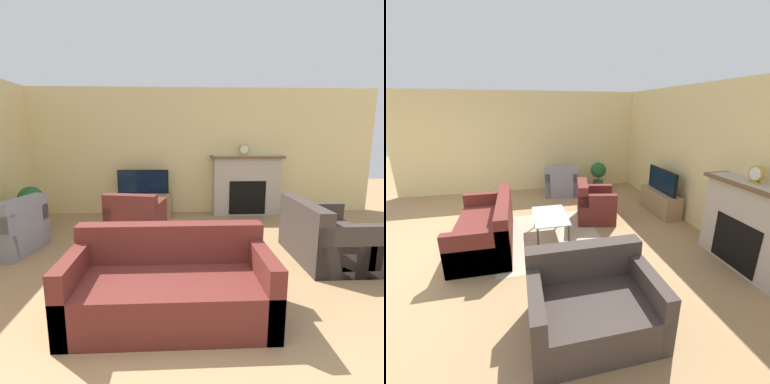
{
  "view_description": "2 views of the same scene",
  "coord_description": "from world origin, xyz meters",
  "views": [
    {
      "loc": [
        0.15,
        -1.56,
        1.69
      ],
      "look_at": [
        0.36,
        2.66,
        0.9
      ],
      "focal_mm": 28.0,
      "sensor_mm": 36.0,
      "label": 1
    },
    {
      "loc": [
        4.31,
        1.67,
        2.26
      ],
      "look_at": [
        0.22,
        2.62,
        0.88
      ],
      "focal_mm": 24.0,
      "sensor_mm": 36.0,
      "label": 2
    }
  ],
  "objects": [
    {
      "name": "couch_loveseat",
      "position": [
        2.2,
        2.31,
        0.29
      ],
      "size": [
        0.96,
        1.31,
        0.82
      ],
      "rotation": [
        0.0,
        0.0,
        1.57
      ],
      "color": "#3D332D",
      "rests_on": "ground_plane"
    },
    {
      "name": "mantel_clock",
      "position": [
        1.57,
        4.81,
        1.4
      ],
      "size": [
        0.21,
        0.07,
        0.24
      ],
      "color": "#B79338",
      "rests_on": "fireplace"
    },
    {
      "name": "coffee_table",
      "position": [
        0.04,
        2.15,
        0.38
      ],
      "size": [
        0.97,
        0.6,
        0.42
      ],
      "color": "#333338",
      "rests_on": "ground_plane"
    },
    {
      "name": "tv_stand",
      "position": [
        -0.58,
        4.72,
        0.25
      ],
      "size": [
        1.16,
        0.39,
        0.49
      ],
      "color": "#997A56",
      "rests_on": "ground_plane"
    },
    {
      "name": "area_rug",
      "position": [
        0.04,
        2.14,
        0.0
      ],
      "size": [
        2.17,
        1.8,
        0.0
      ],
      "color": "#B7A88E",
      "rests_on": "ground_plane"
    },
    {
      "name": "tv",
      "position": [
        -0.58,
        4.72,
        0.74
      ],
      "size": [
        1.06,
        0.06,
        0.5
      ],
      "color": "black",
      "rests_on": "tv_stand"
    },
    {
      "name": "armchair_accent",
      "position": [
        -0.52,
        3.14,
        0.3
      ],
      "size": [
        0.95,
        0.91,
        0.82
      ],
      "rotation": [
        0.0,
        0.0,
        2.94
      ],
      "color": "#5B231E",
      "rests_on": "ground_plane"
    },
    {
      "name": "couch_sectional",
      "position": [
        0.07,
        1.07,
        0.29
      ],
      "size": [
        1.86,
        0.9,
        0.82
      ],
      "color": "#5B231E",
      "rests_on": "ground_plane"
    },
    {
      "name": "potted_plant",
      "position": [
        -2.51,
        3.86,
        0.49
      ],
      "size": [
        0.44,
        0.44,
        0.8
      ],
      "color": "#47474C",
      "rests_on": "ground_plane"
    },
    {
      "name": "fireplace",
      "position": [
        1.63,
        4.8,
        0.66
      ],
      "size": [
        1.53,
        0.45,
        1.28
      ],
      "color": "#B2A899",
      "rests_on": "ground_plane"
    },
    {
      "name": "armchair_by_window",
      "position": [
        -2.33,
        2.77,
        0.3
      ],
      "size": [
        0.95,
        0.99,
        0.82
      ],
      "rotation": [
        0.0,
        0.0,
        -1.76
      ],
      "color": "gray",
      "rests_on": "ground_plane"
    },
    {
      "name": "wall_back",
      "position": [
        0.0,
        5.03,
        1.35
      ],
      "size": [
        8.99,
        0.06,
        2.7
      ],
      "color": "beige",
      "rests_on": "ground_plane"
    }
  ]
}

